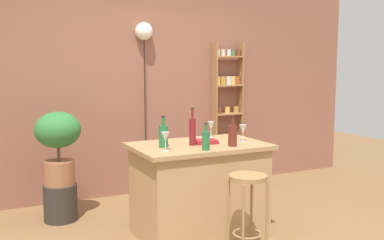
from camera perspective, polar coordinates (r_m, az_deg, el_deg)
name	(u,v)px	position (r m, az deg, el deg)	size (l,w,h in m)	color
back_wall	(139,82)	(5.69, -6.70, 4.80)	(6.40, 0.10, 2.80)	#8C5642
kitchen_counter	(199,189)	(4.34, 0.87, -8.72)	(1.24, 0.80, 0.88)	tan
bar_stool	(248,198)	(3.78, 7.03, -9.77)	(0.31, 0.31, 0.73)	#997047
spice_shelf	(228,111)	(6.11, 4.52, 1.14)	(0.42, 0.13, 1.91)	#9E7042
plant_stool	(61,202)	(4.98, -16.22, -9.93)	(0.34, 0.34, 0.38)	#2D2823
potted_plant	(58,141)	(4.83, -16.49, -2.51)	(0.46, 0.42, 0.76)	#935B3D
bottle_sauce_amber	(192,131)	(4.15, 0.06, -1.40)	(0.06, 0.06, 0.35)	maroon
bottle_vinegar	(206,140)	(3.93, 1.76, -2.53)	(0.07, 0.07, 0.24)	#236638
bottle_wine_red	(233,135)	(4.13, 5.14, -1.89)	(0.08, 0.08, 0.27)	#5B2319
bottle_olive_oil	(163,135)	(4.06, -3.62, -1.96)	(0.08, 0.08, 0.28)	#236638
wine_glass_left	(165,137)	(3.89, -3.37, -2.20)	(0.07, 0.07, 0.16)	silver
wine_glass_center	(243,130)	(4.37, 6.44, -1.21)	(0.07, 0.07, 0.16)	silver
wine_glass_right	(211,126)	(4.60, 2.41, -0.75)	(0.07, 0.07, 0.16)	silver
cookbook	(206,142)	(4.26, 1.76, -2.74)	(0.21, 0.15, 0.04)	maroon
pendant_globe_light	(144,34)	(5.61, -6.06, 10.75)	(0.22, 0.22, 2.12)	black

